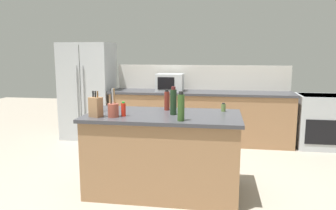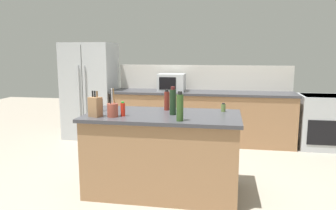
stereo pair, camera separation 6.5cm
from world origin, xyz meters
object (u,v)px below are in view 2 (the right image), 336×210
utensil_crock (113,110)px  hot_sauce_bottle (123,109)px  vinegar_bottle (167,100)px  range_oven (322,122)px  knife_block (95,107)px  soy_sauce_bottle (101,105)px  olive_oil_bottle (180,107)px  microwave (172,82)px  wine_bottle (173,102)px  spice_jar_oregano (223,108)px  refrigerator (91,91)px

utensil_crock → hot_sauce_bottle: utensil_crock is taller
vinegar_bottle → range_oven: bearing=39.4°
knife_block → hot_sauce_bottle: 0.31m
knife_block → vinegar_bottle: bearing=57.6°
hot_sauce_bottle → soy_sauce_bottle: (-0.36, 0.24, 0.00)m
olive_oil_bottle → vinegar_bottle: olive_oil_bottle is taller
utensil_crock → vinegar_bottle: (0.52, 0.51, 0.04)m
range_oven → soy_sauce_bottle: size_ratio=5.45×
utensil_crock → olive_oil_bottle: bearing=-6.4°
microwave → knife_block: size_ratio=1.66×
microwave → range_oven: bearing=-0.0°
microwave → wine_bottle: size_ratio=1.48×
knife_block → spice_jar_oregano: bearing=42.3°
range_oven → soy_sauce_bottle: 3.84m
range_oven → vinegar_bottle: 3.11m
knife_block → olive_oil_bottle: olive_oil_bottle is taller
utensil_crock → microwave: bearing=83.9°
refrigerator → wine_bottle: (1.97, -2.26, 0.18)m
soy_sauce_bottle → vinegar_bottle: bearing=15.3°
microwave → knife_block: (-0.46, -2.47, -0.04)m
refrigerator → range_oven: size_ratio=1.98×
range_oven → wine_bottle: size_ratio=2.83×
refrigerator → utensil_crock: 2.83m
knife_block → vinegar_bottle: (0.71, 0.53, 0.01)m
microwave → knife_block: microwave is taller
knife_block → vinegar_bottle: 0.89m
microwave → spice_jar_oregano: size_ratio=4.55×
wine_bottle → vinegar_bottle: wine_bottle is taller
range_oven → spice_jar_oregano: spice_jar_oregano is taller
olive_oil_bottle → spice_jar_oregano: bearing=54.2°
range_oven → knife_block: (-3.07, -2.47, 0.59)m
utensil_crock → spice_jar_oregano: size_ratio=3.03×
range_oven → utensil_crock: (-2.88, -2.45, 0.56)m
refrigerator → range_oven: (4.21, -0.05, -0.44)m
hot_sauce_bottle → wine_bottle: wine_bottle is taller
soy_sauce_bottle → olive_oil_bottle: bearing=-20.6°
microwave → utensil_crock: bearing=-96.1°
knife_block → microwave: bearing=100.4°
utensil_crock → wine_bottle: size_ratio=0.99×
knife_block → utensil_crock: bearing=27.4°
soy_sauce_bottle → vinegar_bottle: size_ratio=0.66×
spice_jar_oregano → knife_block: bearing=-158.5°
refrigerator → wine_bottle: size_ratio=5.60×
soy_sauce_bottle → wine_bottle: (0.90, -0.06, 0.07)m
range_oven → knife_block: bearing=-141.2°
soy_sauce_bottle → range_oven: bearing=34.4°
microwave → soy_sauce_bottle: 2.21m
refrigerator → soy_sauce_bottle: refrigerator is taller
knife_block → vinegar_bottle: knife_block is taller
olive_oil_bottle → knife_block: bearing=176.2°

